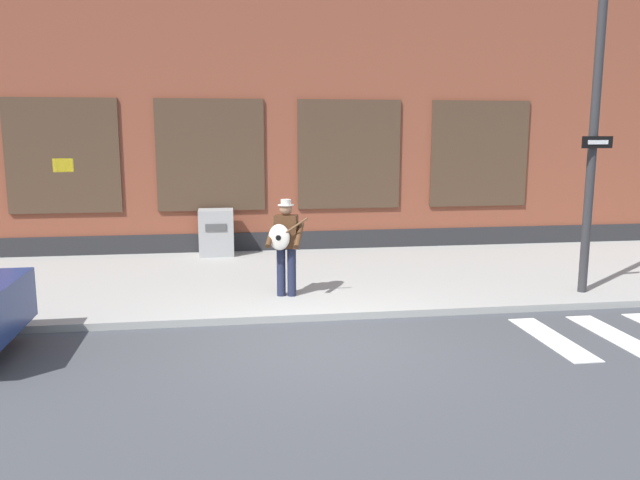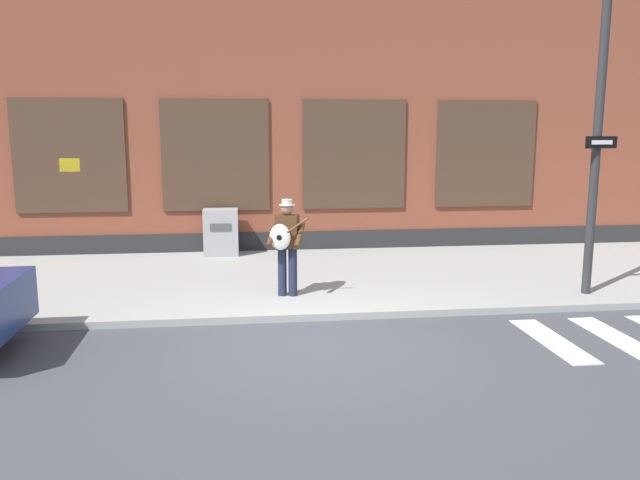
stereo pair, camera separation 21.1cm
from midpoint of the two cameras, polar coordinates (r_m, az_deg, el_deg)
ground_plane at (r=8.72m, az=-0.59°, el=-9.45°), size 160.00×160.00×0.00m
sidewalk at (r=12.27m, az=-2.93°, el=-3.49°), size 28.00×5.42×0.11m
building_backdrop at (r=16.66m, az=-4.61°, el=13.24°), size 28.00×4.06×7.78m
busker at (r=10.52m, az=-3.78°, el=-0.17°), size 0.72×0.66×1.66m
utility_box at (r=14.33m, az=-9.87°, el=0.69°), size 0.77×0.59×1.05m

